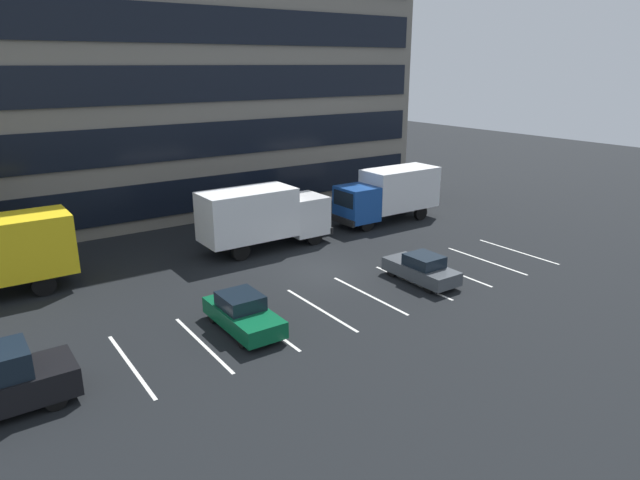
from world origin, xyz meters
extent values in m
plane|color=black|center=(0.00, 0.00, 0.00)|extent=(120.00, 120.00, 0.00)
cube|color=slate|center=(0.00, 18.00, 10.80)|extent=(35.47, 10.65, 21.60)
cube|color=black|center=(0.00, 12.62, 1.98)|extent=(34.05, 0.16, 2.30)
cube|color=black|center=(0.00, 12.62, 5.58)|extent=(34.05, 0.16, 2.30)
cube|color=black|center=(0.00, 12.62, 9.18)|extent=(34.05, 0.16, 2.30)
cube|color=black|center=(0.00, 12.62, 12.78)|extent=(34.05, 0.16, 2.30)
cube|color=silver|center=(-11.20, -3.78, 0.00)|extent=(0.14, 5.40, 0.01)
cube|color=silver|center=(-8.40, -3.78, 0.00)|extent=(0.14, 5.40, 0.01)
cube|color=silver|center=(-5.60, -3.78, 0.00)|extent=(0.14, 5.40, 0.01)
cube|color=silver|center=(-2.80, -3.78, 0.00)|extent=(0.14, 5.40, 0.01)
cube|color=silver|center=(0.00, -3.78, 0.00)|extent=(0.14, 5.40, 0.01)
cube|color=silver|center=(2.80, -3.78, 0.00)|extent=(0.14, 5.40, 0.01)
cube|color=silver|center=(5.60, -3.78, 0.00)|extent=(0.14, 5.40, 0.01)
cube|color=silver|center=(8.40, -3.78, 0.00)|extent=(0.14, 5.40, 0.01)
cube|color=silver|center=(11.20, -3.78, 0.00)|extent=(0.14, 5.40, 0.01)
cube|color=yellow|center=(-13.62, 6.05, 2.27)|extent=(5.49, 2.64, 2.85)
cylinder|color=black|center=(-12.52, 4.96, 0.53)|extent=(1.06, 0.32, 1.06)
cylinder|color=black|center=(-12.52, 7.14, 0.53)|extent=(1.06, 0.32, 1.06)
cube|color=white|center=(2.26, 5.16, 1.66)|extent=(2.29, 2.49, 2.29)
cube|color=black|center=(3.38, 5.16, 2.12)|extent=(0.06, 2.09, 1.01)
cube|color=white|center=(-1.58, 5.16, 2.23)|extent=(5.40, 2.60, 2.80)
cube|color=black|center=(3.46, 5.16, 0.68)|extent=(0.21, 2.49, 0.42)
cylinder|color=black|center=(2.26, 6.23, 0.52)|extent=(1.04, 0.31, 1.04)
cylinder|color=black|center=(2.26, 4.09, 0.52)|extent=(1.04, 0.31, 1.04)
cylinder|color=black|center=(-2.66, 6.23, 0.52)|extent=(1.04, 0.31, 1.04)
cylinder|color=black|center=(-2.66, 4.09, 0.52)|extent=(1.04, 0.31, 1.04)
cube|color=#194799|center=(6.66, 5.52, 1.64)|extent=(2.25, 2.45, 2.25)
cube|color=black|center=(5.56, 5.52, 2.09)|extent=(0.06, 2.06, 0.99)
cube|color=white|center=(10.44, 5.52, 2.20)|extent=(5.32, 2.56, 2.76)
cube|color=black|center=(5.49, 5.52, 0.66)|extent=(0.20, 2.45, 0.41)
cylinder|color=black|center=(6.66, 4.47, 0.51)|extent=(1.02, 0.31, 1.02)
cylinder|color=black|center=(6.66, 6.58, 0.51)|extent=(1.02, 0.31, 1.02)
cylinder|color=black|center=(11.51, 4.47, 0.51)|extent=(1.02, 0.31, 1.02)
cylinder|color=black|center=(11.51, 6.58, 0.51)|extent=(1.02, 0.31, 1.02)
cube|color=#0C5933|center=(-6.49, -3.60, 0.57)|extent=(1.75, 4.19, 0.68)
cube|color=black|center=(-6.49, -3.39, 1.21)|extent=(1.54, 1.76, 0.58)
cylinder|color=black|center=(-5.73, -4.94, 0.29)|extent=(0.21, 0.58, 0.58)
cylinder|color=black|center=(-7.25, -4.94, 0.29)|extent=(0.21, 0.58, 0.58)
cylinder|color=black|center=(-5.73, -2.26, 0.29)|extent=(0.21, 0.58, 0.58)
cylinder|color=black|center=(-7.25, -2.26, 0.29)|extent=(0.21, 0.58, 0.58)
cube|color=#474C51|center=(3.26, -3.89, 0.55)|extent=(1.67, 4.00, 0.65)
cube|color=black|center=(3.26, -4.09, 1.15)|extent=(1.47, 1.68, 0.56)
cylinder|color=black|center=(2.53, -2.61, 0.28)|extent=(0.20, 0.56, 0.56)
cylinder|color=black|center=(3.98, -2.61, 0.28)|extent=(0.20, 0.56, 0.56)
cylinder|color=black|center=(2.53, -5.17, 0.28)|extent=(0.20, 0.56, 0.56)
cylinder|color=black|center=(3.98, -5.17, 0.28)|extent=(0.20, 0.56, 0.56)
cylinder|color=black|center=(-13.94, -3.46, 0.34)|extent=(0.69, 0.22, 0.69)
cylinder|color=black|center=(-13.94, -5.19, 0.34)|extent=(0.69, 0.22, 0.69)
camera|label=1|loc=(-15.84, -22.44, 10.44)|focal=31.40mm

